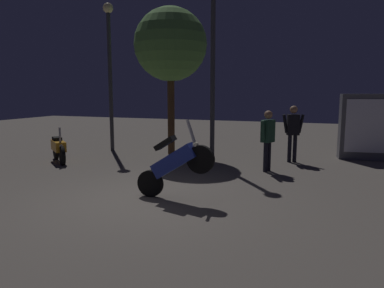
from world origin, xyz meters
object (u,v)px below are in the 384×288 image
at_px(motorcycle_blue_foreground, 174,163).
at_px(person_bystander_far, 293,129).
at_px(motorcycle_orange_parked_left, 59,148).
at_px(person_rider_beside, 268,135).
at_px(streetlamp_far, 110,59).
at_px(kiosk_billboard, 366,127).
at_px(streetlamp_near, 213,53).

bearing_deg(motorcycle_blue_foreground, person_bystander_far, 69.10).
relative_size(motorcycle_blue_foreground, person_bystander_far, 0.95).
bearing_deg(motorcycle_orange_parked_left, person_bystander_far, 59.69).
bearing_deg(person_rider_beside, motorcycle_blue_foreground, 90.67).
bearing_deg(motorcycle_blue_foreground, streetlamp_far, 133.65).
bearing_deg(person_rider_beside, motorcycle_orange_parked_left, 31.45).
distance_m(motorcycle_blue_foreground, motorcycle_orange_parked_left, 5.46).
height_order(motorcycle_orange_parked_left, streetlamp_far, streetlamp_far).
xyz_separation_m(person_rider_beside, streetlamp_far, (-5.96, 1.59, 2.33)).
bearing_deg(person_rider_beside, kiosk_billboard, -109.54).
height_order(motorcycle_blue_foreground, streetlamp_near, streetlamp_near).
bearing_deg(kiosk_billboard, streetlamp_near, 19.67).
distance_m(streetlamp_far, kiosk_billboard, 9.03).
distance_m(person_bystander_far, streetlamp_near, 3.35).
relative_size(motorcycle_orange_parked_left, streetlamp_near, 0.26).
bearing_deg(streetlamp_near, person_rider_beside, -19.97).
distance_m(person_rider_beside, kiosk_billboard, 3.96).
bearing_deg(motorcycle_blue_foreground, motorcycle_orange_parked_left, 154.64).
xyz_separation_m(motorcycle_blue_foreground, streetlamp_far, (-4.61, 4.86, 2.58)).
bearing_deg(streetlamp_far, motorcycle_orange_parked_left, -97.02).
bearing_deg(motorcycle_orange_parked_left, streetlamp_near, 58.71).
height_order(streetlamp_far, kiosk_billboard, streetlamp_far).
relative_size(streetlamp_near, streetlamp_far, 0.99).
bearing_deg(motorcycle_blue_foreground, streetlamp_near, 96.39).
distance_m(person_bystander_far, streetlamp_far, 6.87).
distance_m(person_bystander_far, kiosk_billboard, 2.54).
distance_m(person_rider_beside, streetlamp_far, 6.59).
bearing_deg(person_bystander_far, motorcycle_blue_foreground, 141.32).
bearing_deg(person_rider_beside, streetlamp_far, 8.14).
bearing_deg(streetlamp_far, streetlamp_near, -12.71).
height_order(motorcycle_blue_foreground, streetlamp_far, streetlamp_far).
relative_size(motorcycle_blue_foreground, kiosk_billboard, 0.79).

